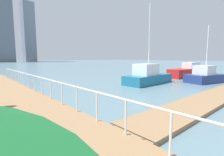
# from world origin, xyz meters

# --- Properties ---
(ground_plane) EXTENTS (300.00, 300.00, 0.00)m
(ground_plane) POSITION_xyz_m (0.00, 20.00, 0.00)
(ground_plane) COLOR slate
(floating_dock) EXTENTS (14.65, 2.00, 0.18)m
(floating_dock) POSITION_xyz_m (3.83, 6.34, 0.09)
(floating_dock) COLOR #93704C
(floating_dock) RESTS_ON ground_plane
(boardwalk_railing) EXTENTS (0.06, 29.71, 1.08)m
(boardwalk_railing) POSITION_xyz_m (-3.15, 9.48, 1.22)
(boardwalk_railing) COLOR white
(boardwalk_railing) RESTS_ON boardwalk
(moored_boat_1) EXTENTS (5.85, 2.39, 7.98)m
(moored_boat_1) POSITION_xyz_m (7.38, 13.04, 0.76)
(moored_boat_1) COLOR #1E6B8C
(moored_boat_1) RESTS_ON ground_plane
(moored_boat_3) EXTENTS (7.58, 2.39, 2.00)m
(moored_boat_3) POSITION_xyz_m (16.79, 13.10, 0.73)
(moored_boat_3) COLOR red
(moored_boat_3) RESTS_ON ground_plane
(moored_boat_4) EXTENTS (4.73, 3.09, 6.01)m
(moored_boat_4) POSITION_xyz_m (12.68, 9.49, 0.67)
(moored_boat_4) COLOR navy
(moored_boat_4) RESTS_ON ground_plane
(skyline_tower_4) EXTENTS (8.13, 7.54, 40.77)m
(skyline_tower_4) POSITION_xyz_m (28.31, 131.33, 20.38)
(skyline_tower_4) COLOR gray
(skyline_tower_4) RESTS_ON ground_plane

